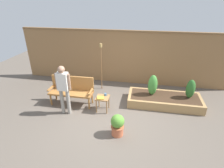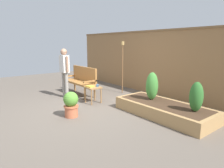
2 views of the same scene
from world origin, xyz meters
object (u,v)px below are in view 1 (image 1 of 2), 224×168
potted_boxwood (118,125)px  person_by_bench (63,86)px  tiki_torch (101,59)px  garden_bench (72,88)px  shrub_far_corner (190,89)px  cup_on_table (105,95)px  book_on_table (101,98)px  side_table (103,99)px  shrub_near_bench (153,85)px

potted_boxwood → person_by_bench: size_ratio=0.39×
tiki_torch → potted_boxwood: bearing=-67.9°
garden_bench → shrub_far_corner: same height
garden_bench → cup_on_table: (1.18, -0.16, -0.03)m
garden_bench → book_on_table: 1.12m
shrub_far_corner → person_by_bench: bearing=-163.2°
shrub_far_corner → person_by_bench: person_by_bench is taller
tiki_torch → person_by_bench: tiki_torch is taller
side_table → tiki_torch: size_ratio=0.27×
side_table → shrub_far_corner: bearing=16.2°
cup_on_table → book_on_table: size_ratio=0.51×
garden_bench → person_by_bench: person_by_bench is taller
side_table → person_by_bench: (-1.08, -0.36, 0.54)m
garden_bench → potted_boxwood: garden_bench is taller
book_on_table → shrub_near_bench: (1.57, 0.87, 0.15)m
book_on_table → shrub_far_corner: (2.76, 0.87, 0.12)m
potted_boxwood → shrub_far_corner: bearing=41.3°
garden_bench → cup_on_table: bearing=-7.5°
shrub_near_bench → tiki_torch: bearing=160.3°
side_table → garden_bench: bearing=166.7°
shrub_far_corner → tiki_torch: bearing=167.6°
tiki_torch → shrub_far_corner: bearing=-12.4°
cup_on_table → book_on_table: bearing=-120.7°
cup_on_table → book_on_table: (-0.11, -0.19, -0.02)m
person_by_bench → side_table: bearing=18.2°
cup_on_table → person_by_bench: size_ratio=0.07×
person_by_bench → shrub_far_corner: bearing=16.8°
shrub_near_bench → shrub_far_corner: size_ratio=1.10×
book_on_table → person_by_bench: person_by_bench is taller
book_on_table → shrub_far_corner: bearing=4.4°
shrub_near_bench → potted_boxwood: bearing=-115.8°
shrub_near_bench → shrub_far_corner: (1.20, -0.00, -0.03)m
side_table → cup_on_table: size_ratio=4.50×
side_table → cup_on_table: (0.07, 0.11, 0.12)m
cup_on_table → potted_boxwood: bearing=-63.6°
garden_bench → tiki_torch: 1.56m
book_on_table → potted_boxwood: 1.19m
garden_bench → side_table: garden_bench is taller
cup_on_table → book_on_table: cup_on_table is taller
cup_on_table → side_table: bearing=-122.8°
side_table → cup_on_table: 0.18m
book_on_table → side_table: bearing=49.0°
potted_boxwood → shrub_near_bench: (0.89, 1.83, 0.33)m
garden_bench → tiki_torch: size_ratio=0.80×
book_on_table → tiki_torch: 1.75m
shrub_near_bench → garden_bench: bearing=-168.6°
book_on_table → shrub_far_corner: size_ratio=0.33×
cup_on_table → shrub_far_corner: size_ratio=0.17×
book_on_table → tiki_torch: (-0.34, 1.55, 0.72)m
potted_boxwood → person_by_bench: person_by_bench is taller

